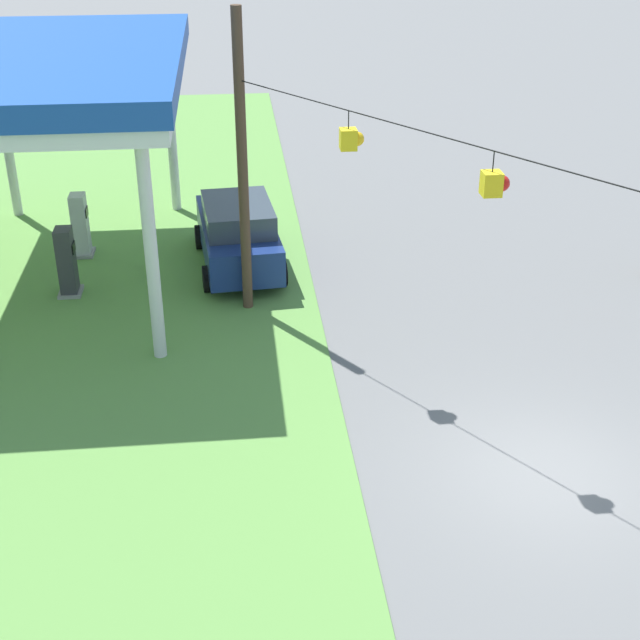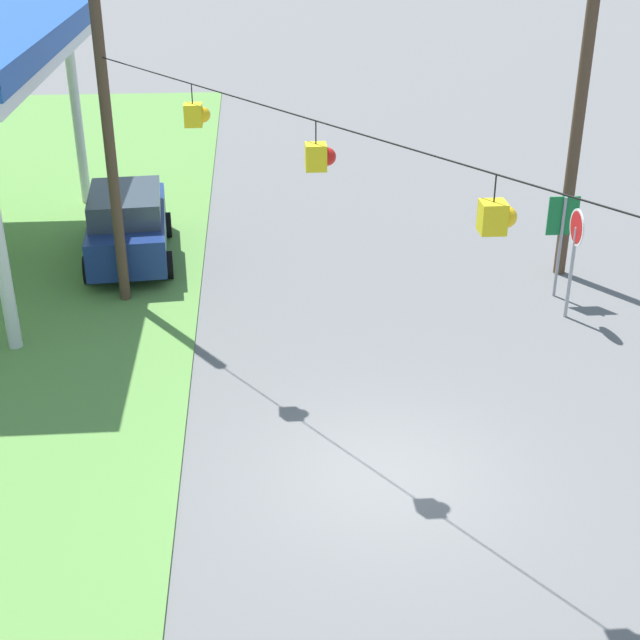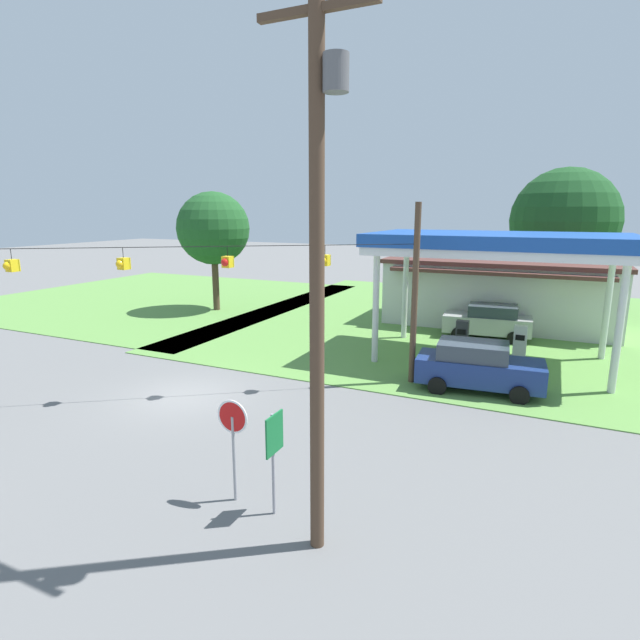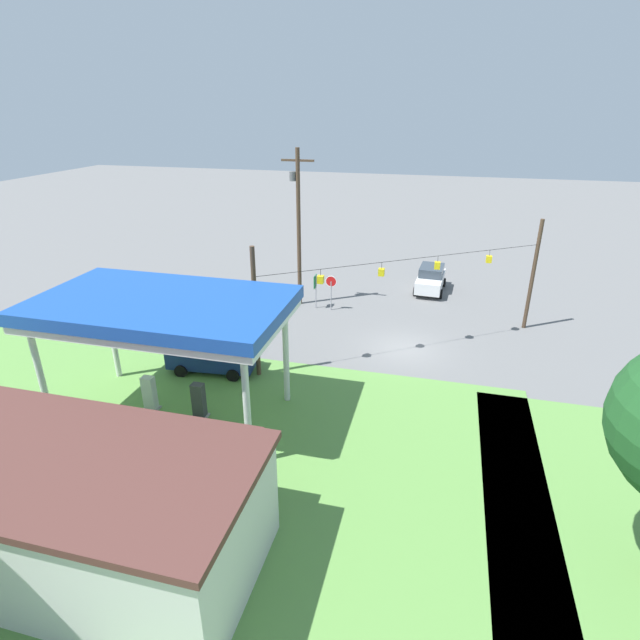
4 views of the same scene
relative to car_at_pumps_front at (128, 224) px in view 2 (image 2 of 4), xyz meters
name	(u,v)px [view 2 (image 2 of 4)]	position (x,y,z in m)	size (l,w,h in m)	color
ground_plane	(384,476)	(-9.67, -5.15, -0.97)	(160.00, 160.00, 0.00)	slate
car_at_pumps_front	(128,224)	(0.00, 0.00, 0.00)	(4.73, 2.41, 1.87)	navy
stop_sign_roadside	(575,240)	(-4.11, -9.99, 0.85)	(0.80, 0.08, 2.50)	#99999E
route_sign	(562,226)	(-2.97, -10.09, 0.74)	(0.10, 0.70, 2.40)	gray
utility_pole_main	(590,20)	(-1.62, -10.64, 4.99)	(2.20, 0.44, 10.71)	#4C3828
signal_span_gantry	(394,255)	(-9.67, -5.17, 2.89)	(14.61, 10.24, 7.02)	#4C3828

